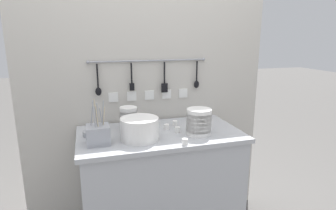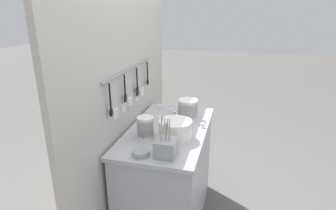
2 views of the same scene
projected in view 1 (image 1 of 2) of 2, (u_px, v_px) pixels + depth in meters
name	position (u px, v px, depth m)	size (l,w,h in m)	color
counter	(160.00, 190.00, 2.02)	(1.10, 0.60, 0.89)	#ADAFB5
back_wall	(149.00, 108.00, 2.21)	(1.90, 0.08, 1.95)	#BCB7AD
bowl_stack_tall_left	(199.00, 122.00, 1.86)	(0.16, 0.16, 0.17)	white
bowl_stack_short_front	(129.00, 118.00, 1.96)	(0.12, 0.12, 0.16)	white
plate_stack	(140.00, 129.00, 1.77)	(0.24, 0.24, 0.14)	white
steel_mixing_bowl	(91.00, 133.00, 1.85)	(0.11, 0.11, 0.03)	#93969E
cutlery_caddy	(98.00, 134.00, 1.70)	(0.14, 0.14, 0.28)	#93969E
cup_beside_plates	(199.00, 125.00, 2.01)	(0.04, 0.04, 0.04)	white
cup_front_right	(203.00, 123.00, 2.06)	(0.04, 0.04, 0.04)	white
cup_edge_far	(177.00, 130.00, 1.91)	(0.04, 0.04, 0.04)	white
cup_by_caddy	(207.00, 117.00, 2.21)	(0.04, 0.04, 0.04)	white
cup_back_left	(144.00, 125.00, 2.01)	(0.04, 0.04, 0.04)	white
cup_back_right	(167.00, 127.00, 1.97)	(0.04, 0.04, 0.04)	white
cup_mid_row	(175.00, 123.00, 2.05)	(0.04, 0.04, 0.04)	white
cup_edge_near	(185.00, 142.00, 1.69)	(0.04, 0.04, 0.04)	white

